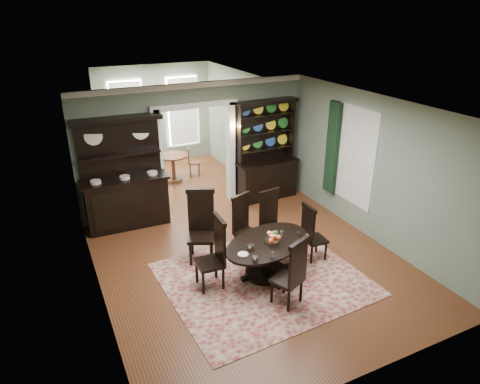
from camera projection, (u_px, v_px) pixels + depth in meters
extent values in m
cube|color=brown|center=(253.00, 265.00, 8.17)|extent=(5.50, 6.00, 0.01)
cube|color=white|center=(256.00, 110.00, 6.97)|extent=(5.50, 6.00, 0.01)
cube|color=gray|center=(94.00, 225.00, 6.48)|extent=(0.01, 6.00, 3.00)
cube|color=gray|center=(375.00, 170.00, 8.66)|extent=(0.01, 6.00, 3.00)
cube|color=gray|center=(370.00, 285.00, 5.09)|extent=(5.50, 0.01, 3.00)
cube|color=gray|center=(117.00, 158.00, 9.32)|extent=(1.85, 0.01, 3.00)
cube|color=gray|center=(264.00, 137.00, 10.77)|extent=(1.85, 0.01, 3.00)
cube|color=gray|center=(193.00, 94.00, 9.55)|extent=(1.80, 0.01, 0.50)
cube|color=silver|center=(194.00, 85.00, 9.43)|extent=(5.50, 0.10, 0.12)
cube|color=brown|center=(176.00, 181.00, 12.10)|extent=(3.50, 3.50, 0.01)
cube|color=white|center=(169.00, 72.00, 10.89)|extent=(3.50, 3.50, 0.01)
cube|color=gray|center=(106.00, 137.00, 10.80)|extent=(0.01, 3.50, 3.00)
cube|color=gray|center=(232.00, 122.00, 12.19)|extent=(0.01, 3.50, 3.00)
cube|color=gray|center=(155.00, 115.00, 12.94)|extent=(3.50, 0.01, 3.00)
cube|color=silver|center=(127.00, 117.00, 12.54)|extent=(1.05, 0.06, 2.20)
cube|color=silver|center=(183.00, 111.00, 13.21)|extent=(1.05, 0.06, 2.20)
cube|color=silver|center=(159.00, 163.00, 9.79)|extent=(0.14, 0.25, 2.50)
cube|color=silver|center=(230.00, 152.00, 10.50)|extent=(0.14, 0.25, 2.50)
cube|color=silver|center=(194.00, 105.00, 9.65)|extent=(2.08, 0.25, 0.14)
cube|color=white|center=(355.00, 156.00, 9.11)|extent=(0.02, 1.10, 2.00)
cube|color=silver|center=(355.00, 157.00, 9.11)|extent=(0.01, 1.22, 2.12)
cube|color=black|center=(332.00, 148.00, 9.64)|extent=(0.10, 0.35, 2.10)
cube|color=gold|center=(234.00, 129.00, 10.22)|extent=(0.08, 0.05, 0.18)
sphere|color=#FFD88C|center=(232.00, 127.00, 10.02)|extent=(0.07, 0.07, 0.07)
sphere|color=#FFD88C|center=(240.00, 126.00, 10.10)|extent=(0.07, 0.07, 0.07)
cube|color=maroon|center=(263.00, 279.00, 7.75)|extent=(3.56, 3.12, 0.01)
ellipsoid|color=black|center=(267.00, 243.00, 7.62)|extent=(2.04, 1.64, 0.05)
cylinder|color=black|center=(267.00, 244.00, 7.63)|extent=(2.09, 2.09, 0.03)
cylinder|color=black|center=(267.00, 258.00, 7.75)|extent=(0.22, 0.22, 0.61)
cylinder|color=black|center=(267.00, 272.00, 7.87)|extent=(0.78, 0.78, 0.09)
cylinder|color=silver|center=(272.00, 241.00, 7.58)|extent=(0.28, 0.28, 0.05)
cube|color=black|center=(201.00, 237.00, 8.14)|extent=(0.65, 0.64, 0.07)
cube|color=black|center=(201.00, 212.00, 8.17)|extent=(0.48, 0.26, 0.85)
cube|color=black|center=(200.00, 191.00, 7.99)|extent=(0.53, 0.29, 0.09)
cylinder|color=black|center=(191.00, 254.00, 8.06)|extent=(0.05, 0.05, 0.50)
cylinder|color=black|center=(211.00, 254.00, 8.07)|extent=(0.05, 0.05, 0.50)
cylinder|color=black|center=(192.00, 244.00, 8.42)|extent=(0.05, 0.05, 0.50)
cylinder|color=black|center=(212.00, 243.00, 8.43)|extent=(0.05, 0.05, 0.50)
cube|color=black|center=(247.00, 233.00, 8.44)|extent=(0.54, 0.53, 0.06)
cube|color=black|center=(240.00, 214.00, 8.41)|extent=(0.42, 0.19, 0.73)
cube|color=black|center=(241.00, 196.00, 8.26)|extent=(0.46, 0.22, 0.07)
cylinder|color=black|center=(247.00, 249.00, 8.31)|extent=(0.05, 0.05, 0.43)
cylinder|color=black|center=(259.00, 243.00, 8.52)|extent=(0.05, 0.05, 0.43)
cylinder|color=black|center=(235.00, 243.00, 8.52)|extent=(0.05, 0.05, 0.43)
cylinder|color=black|center=(247.00, 237.00, 8.74)|extent=(0.05, 0.05, 0.43)
cube|color=black|center=(274.00, 229.00, 8.58)|extent=(0.48, 0.47, 0.06)
cube|color=black|center=(269.00, 209.00, 8.57)|extent=(0.44, 0.10, 0.74)
cube|color=black|center=(269.00, 192.00, 8.42)|extent=(0.48, 0.13, 0.08)
cylinder|color=black|center=(272.00, 245.00, 8.45)|extent=(0.05, 0.05, 0.43)
cylinder|color=black|center=(285.00, 240.00, 8.62)|extent=(0.05, 0.05, 0.43)
cylinder|color=black|center=(262.00, 237.00, 8.71)|extent=(0.05, 0.05, 0.43)
cylinder|color=black|center=(275.00, 233.00, 8.88)|extent=(0.05, 0.05, 0.43)
cube|color=black|center=(209.00, 263.00, 7.39)|extent=(0.47, 0.49, 0.06)
cube|color=black|center=(220.00, 241.00, 7.30)|extent=(0.07, 0.47, 0.79)
cube|color=black|center=(220.00, 219.00, 7.14)|extent=(0.09, 0.51, 0.08)
cylinder|color=black|center=(197.00, 271.00, 7.57)|extent=(0.05, 0.05, 0.47)
cylinder|color=black|center=(203.00, 283.00, 7.27)|extent=(0.05, 0.05, 0.47)
cylinder|color=black|center=(216.00, 267.00, 7.70)|extent=(0.05, 0.05, 0.47)
cylinder|color=black|center=(223.00, 278.00, 7.40)|extent=(0.05, 0.05, 0.47)
cube|color=black|center=(315.00, 239.00, 8.25)|extent=(0.41, 0.42, 0.05)
cube|color=black|center=(308.00, 225.00, 8.04)|extent=(0.06, 0.41, 0.70)
cube|color=black|center=(309.00, 208.00, 7.90)|extent=(0.08, 0.45, 0.07)
cylinder|color=black|center=(326.00, 251.00, 8.26)|extent=(0.04, 0.04, 0.41)
cylinder|color=black|center=(317.00, 243.00, 8.53)|extent=(0.04, 0.04, 0.41)
cylinder|color=black|center=(312.00, 254.00, 8.14)|extent=(0.04, 0.04, 0.41)
cylinder|color=black|center=(303.00, 246.00, 8.41)|extent=(0.04, 0.04, 0.41)
cube|color=black|center=(287.00, 280.00, 6.99)|extent=(0.57, 0.56, 0.06)
cube|color=black|center=(298.00, 264.00, 6.71)|extent=(0.43, 0.21, 0.75)
cube|color=black|center=(299.00, 243.00, 6.56)|extent=(0.47, 0.24, 0.08)
cylinder|color=black|center=(284.00, 282.00, 7.30)|extent=(0.05, 0.05, 0.44)
cylinder|color=black|center=(272.00, 291.00, 7.06)|extent=(0.05, 0.05, 0.44)
cylinder|color=black|center=(301.00, 290.00, 7.09)|extent=(0.05, 0.05, 0.44)
cylinder|color=black|center=(289.00, 300.00, 6.85)|extent=(0.05, 0.05, 0.44)
cube|color=black|center=(127.00, 203.00, 9.46)|extent=(1.76, 0.64, 1.09)
cube|color=black|center=(124.00, 179.00, 9.23)|extent=(1.87, 0.70, 0.05)
cube|color=black|center=(119.00, 147.00, 9.16)|extent=(1.75, 0.13, 1.29)
cube|color=black|center=(120.00, 154.00, 9.13)|extent=(1.70, 0.35, 0.04)
cube|color=black|center=(117.00, 119.00, 8.80)|extent=(1.87, 0.43, 0.09)
cube|color=black|center=(267.00, 180.00, 10.89)|extent=(1.51, 0.58, 0.96)
cube|color=black|center=(267.00, 162.00, 10.69)|extent=(1.62, 0.64, 0.04)
cube|color=black|center=(264.00, 131.00, 10.57)|extent=(1.49, 0.11, 1.45)
cube|color=black|center=(239.00, 136.00, 10.20)|extent=(0.06, 0.28, 1.49)
cube|color=black|center=(291.00, 129.00, 10.77)|extent=(0.06, 0.28, 1.49)
cube|color=black|center=(267.00, 102.00, 10.17)|extent=(1.61, 0.39, 0.09)
cube|color=black|center=(265.00, 149.00, 10.66)|extent=(1.50, 0.32, 0.03)
cube|color=black|center=(266.00, 132.00, 10.49)|extent=(1.50, 0.32, 0.03)
cube|color=black|center=(266.00, 115.00, 10.32)|extent=(1.50, 0.32, 0.03)
cylinder|color=#5C2F1A|center=(173.00, 156.00, 11.80)|extent=(0.83, 0.83, 0.04)
cylinder|color=#5C2F1A|center=(174.00, 168.00, 11.95)|extent=(0.10, 0.10, 0.73)
cylinder|color=#5C2F1A|center=(174.00, 180.00, 12.09)|extent=(0.46, 0.46, 0.06)
cylinder|color=#5C2F1A|center=(153.00, 167.00, 11.81)|extent=(0.41, 0.41, 0.04)
cube|color=#5C2F1A|center=(159.00, 158.00, 11.72)|extent=(0.16, 0.36, 0.52)
cylinder|color=#5C2F1A|center=(149.00, 173.00, 12.03)|extent=(0.04, 0.04, 0.47)
cylinder|color=#5C2F1A|center=(148.00, 177.00, 11.76)|extent=(0.04, 0.04, 0.47)
cylinder|color=#5C2F1A|center=(159.00, 172.00, 12.05)|extent=(0.04, 0.04, 0.47)
cylinder|color=#5C2F1A|center=(159.00, 176.00, 11.79)|extent=(0.04, 0.04, 0.47)
cylinder|color=#5C2F1A|center=(194.00, 163.00, 12.30)|extent=(0.36, 0.36, 0.04)
cube|color=#5C2F1A|center=(188.00, 155.00, 12.18)|extent=(0.12, 0.32, 0.45)
cylinder|color=#5C2F1A|center=(199.00, 170.00, 12.28)|extent=(0.03, 0.03, 0.40)
cylinder|color=#5C2F1A|center=(199.00, 167.00, 12.51)|extent=(0.03, 0.03, 0.40)
cylinder|color=#5C2F1A|center=(191.00, 171.00, 12.25)|extent=(0.03, 0.03, 0.40)
cylinder|color=#5C2F1A|center=(190.00, 168.00, 12.47)|extent=(0.03, 0.03, 0.40)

